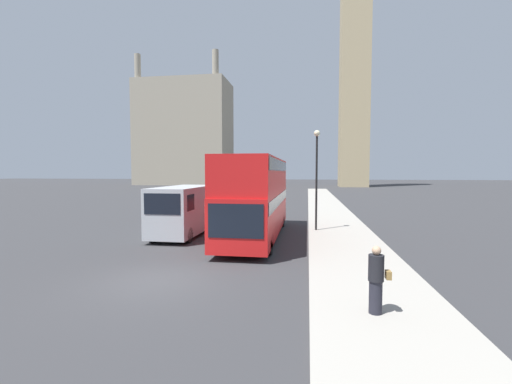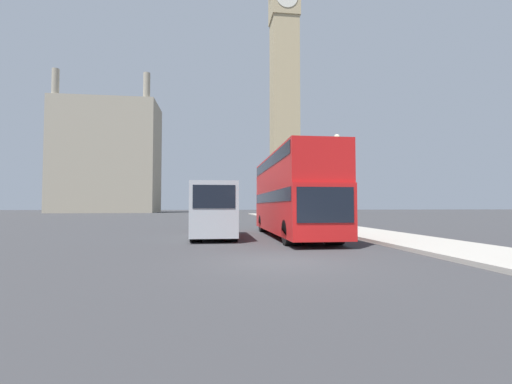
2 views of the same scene
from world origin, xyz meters
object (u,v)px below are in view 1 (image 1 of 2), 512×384
pedestrian (376,280)px  street_lamp (317,165)px  red_double_decker_bus (256,194)px  white_van (183,210)px  clock_tower (355,33)px

pedestrian → street_lamp: street_lamp is taller
pedestrian → street_lamp: 12.41m
red_double_decker_bus → white_van: (-4.16, -0.15, -0.92)m
street_lamp → white_van: bearing=-163.5°
white_van → pedestrian: 13.03m
red_double_decker_bus → street_lamp: bearing=32.1°
pedestrian → street_lamp: bearing=95.6°
white_van → pedestrian: size_ratio=3.46×
pedestrian → street_lamp: size_ratio=0.28×
clock_tower → red_double_decker_bus: clock_tower is taller
pedestrian → red_double_decker_bus: bearing=114.2°
clock_tower → white_van: clock_tower is taller
red_double_decker_bus → white_van: bearing=-178.0°
clock_tower → pedestrian: 85.08m
red_double_decker_bus → street_lamp: 4.19m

